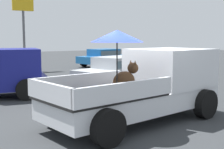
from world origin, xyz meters
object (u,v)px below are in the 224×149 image
at_px(parked_sedan_near, 118,69).
at_px(motel_sign, 23,19).
at_px(pickup_truck_main, 148,84).
at_px(parked_sedan_far, 104,57).

xyz_separation_m(parked_sedan_near, motel_sign, (-1.84, 8.70, 2.70)).
xyz_separation_m(pickup_truck_main, motel_sign, (0.75, 14.18, 2.46)).
xyz_separation_m(pickup_truck_main, parked_sedan_far, (6.81, 13.89, -0.23)).
distance_m(parked_sedan_near, motel_sign, 9.29).
relative_size(parked_sedan_near, parked_sedan_far, 1.01).
bearing_deg(motel_sign, pickup_truck_main, -93.02).
relative_size(pickup_truck_main, parked_sedan_far, 1.15).
bearing_deg(parked_sedan_near, parked_sedan_far, -133.22).
relative_size(pickup_truck_main, motel_sign, 1.08).
xyz_separation_m(pickup_truck_main, parked_sedan_near, (2.59, 5.48, -0.23)).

